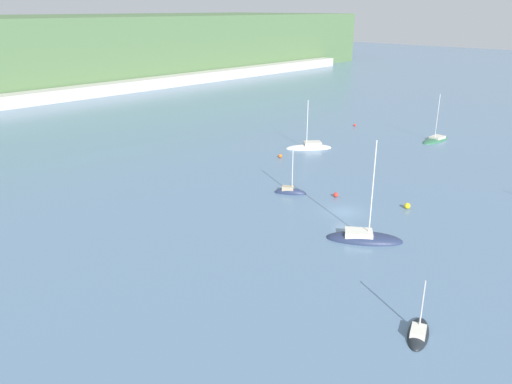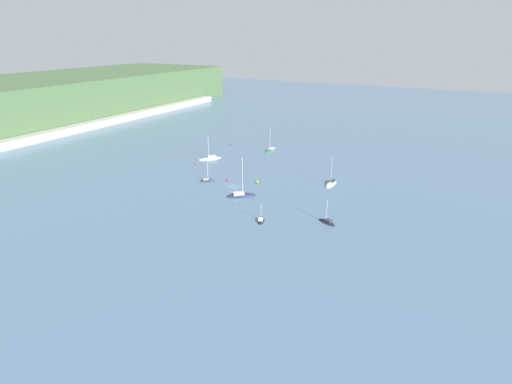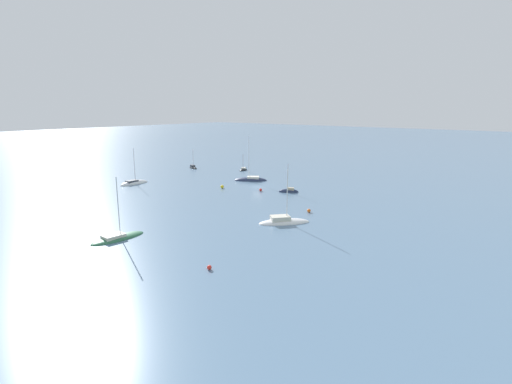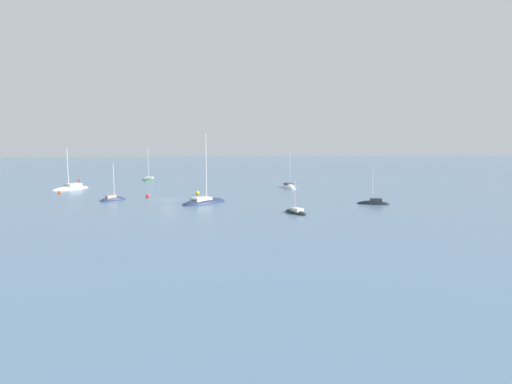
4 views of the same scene
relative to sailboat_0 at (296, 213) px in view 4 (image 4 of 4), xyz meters
The scene contains 12 objects.
ground_plane 26.86m from the sailboat_0, 47.65° to the left, with size 600.00×600.00×0.00m, color slate.
sailboat_0 is the anchor object (origin of this frame).
sailboat_1 17.14m from the sailboat_0, 65.78° to the right, with size 3.70×5.69×6.99m.
sailboat_2 69.18m from the sailboat_0, 24.02° to the left, with size 8.90×3.52×10.17m.
sailboat_3 18.23m from the sailboat_0, 46.56° to the left, with size 7.76×9.10×13.08m.
sailboat_4 35.09m from the sailboat_0, 58.01° to the left, with size 3.85×4.75×7.54m.
sailboat_5 59.21m from the sailboat_0, 46.99° to the left, with size 8.89×8.24×10.14m.
sailboat_6 36.11m from the sailboat_0, 11.99° to the right, with size 8.23×2.47×10.28m.
mooring_buoy_0 28.87m from the sailboat_0, 29.75° to the left, with size 0.82×0.82×0.82m.
mooring_buoy_1 53.40m from the sailboat_0, 53.76° to the left, with size 0.69×0.69×0.69m.
mooring_buoy_2 32.53m from the sailboat_0, 47.48° to the left, with size 0.70×0.70×0.70m.
mooring_buoy_3 78.83m from the sailboat_0, 37.12° to the left, with size 0.59×0.59×0.59m.
Camera 4 is at (-75.31, -5.00, 10.06)m, focal length 28.00 mm.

